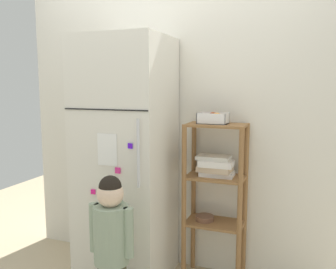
{
  "coord_description": "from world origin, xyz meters",
  "views": [
    {
      "loc": [
        0.97,
        -2.33,
        1.48
      ],
      "look_at": [
        0.09,
        0.02,
        1.13
      ],
      "focal_mm": 37.83,
      "sensor_mm": 36.0,
      "label": 1
    }
  ],
  "objects": [
    {
      "name": "refrigerator",
      "position": [
        -0.26,
        0.02,
        0.92
      ],
      "size": [
        0.65,
        0.62,
        1.83
      ],
      "color": "silver",
      "rests_on": "ground"
    },
    {
      "name": "child_standing",
      "position": [
        -0.09,
        -0.5,
        0.57
      ],
      "size": [
        0.3,
        0.22,
        0.94
      ],
      "color": "#47482F",
      "rests_on": "ground"
    },
    {
      "name": "fruit_bin",
      "position": [
        0.38,
        0.18,
        1.24
      ],
      "size": [
        0.21,
        0.16,
        0.08
      ],
      "color": "white",
      "rests_on": "pantry_shelf_unit"
    },
    {
      "name": "pantry_shelf_unit",
      "position": [
        0.4,
        0.17,
        0.76
      ],
      "size": [
        0.44,
        0.28,
        1.21
      ],
      "color": "olive",
      "rests_on": "ground"
    },
    {
      "name": "kitchen_wall_back",
      "position": [
        0.0,
        0.34,
        1.17
      ],
      "size": [
        2.61,
        0.03,
        2.33
      ],
      "primitive_type": "cube",
      "color": "silver",
      "rests_on": "ground"
    }
  ]
}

